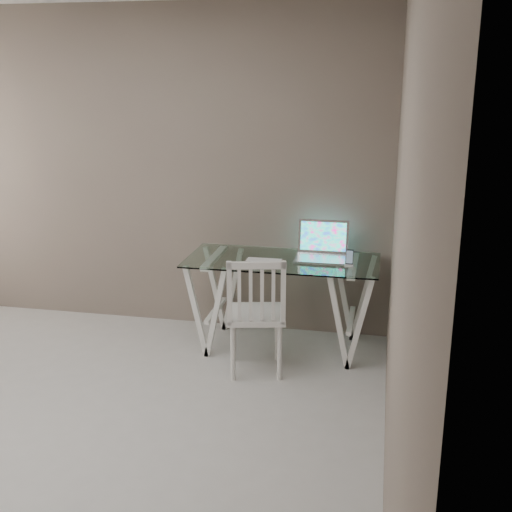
% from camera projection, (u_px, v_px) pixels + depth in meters
% --- Properties ---
extents(desk, '(1.50, 0.70, 0.75)m').
position_uv_depth(desk, '(282.00, 303.00, 5.11)').
color(desk, silver).
rests_on(desk, ground).
extents(chair, '(0.50, 0.50, 0.91)m').
position_uv_depth(chair, '(256.00, 311.00, 4.62)').
color(chair, silver).
rests_on(chair, ground).
extents(laptop, '(0.40, 0.33, 0.28)m').
position_uv_depth(laptop, '(322.00, 249.00, 5.05)').
color(laptop, silver).
rests_on(laptop, desk).
extents(keyboard, '(0.29, 0.12, 0.01)m').
position_uv_depth(keyboard, '(264.00, 261.00, 4.97)').
color(keyboard, silver).
rests_on(keyboard, desk).
extents(mouse, '(0.10, 0.06, 0.03)m').
position_uv_depth(mouse, '(256.00, 265.00, 4.81)').
color(mouse, white).
rests_on(mouse, desk).
extents(phone_dock, '(0.07, 0.07, 0.13)m').
position_uv_depth(phone_dock, '(349.00, 262.00, 4.83)').
color(phone_dock, white).
rests_on(phone_dock, desk).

